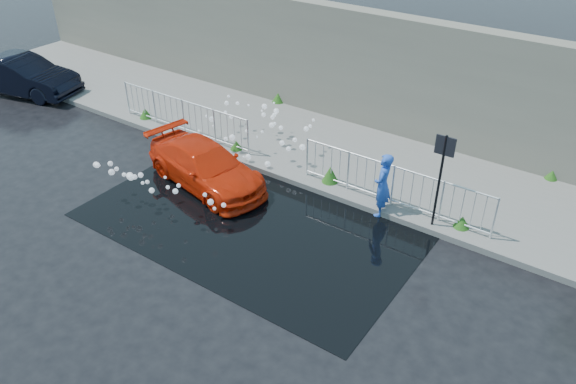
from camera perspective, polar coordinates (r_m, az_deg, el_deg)
name	(u,v)px	position (r m, az deg, el deg)	size (l,w,h in m)	color
ground	(211,233)	(13.38, -7.79, -4.20)	(90.00, 90.00, 0.00)	black
pavement	(323,149)	(16.73, 3.58, 4.43)	(30.00, 4.00, 0.15)	slate
curb	(284,177)	(15.26, -0.37, 1.55)	(30.00, 0.25, 0.16)	slate
retaining_wall	(363,68)	(17.75, 7.60, 12.37)	(30.00, 0.60, 3.50)	#6A6659
puddle	(254,220)	(13.71, -3.47, -2.87)	(8.00, 5.00, 0.01)	black
sign_post	(442,167)	(12.90, 15.34, 2.48)	(0.45, 0.06, 2.50)	black
railing_left	(183,115)	(17.52, -10.57, 7.69)	(5.05, 0.05, 1.10)	silver
railing_right	(393,184)	(13.94, 10.60, 0.83)	(5.05, 0.05, 1.10)	silver
weeds	(306,147)	(16.26, 1.82, 4.60)	(12.17, 3.93, 0.46)	#124211
water_spray	(221,145)	(15.44, -6.84, 4.74)	(3.57, 5.59, 1.05)	white
red_car	(206,166)	(14.98, -8.36, 2.65)	(1.56, 3.85, 1.12)	red
dark_car	(23,76)	(22.53, -25.36, 10.64)	(1.45, 4.15, 1.37)	black
person	(383,185)	(13.66, 9.59, 0.68)	(0.61, 0.40, 1.66)	blue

